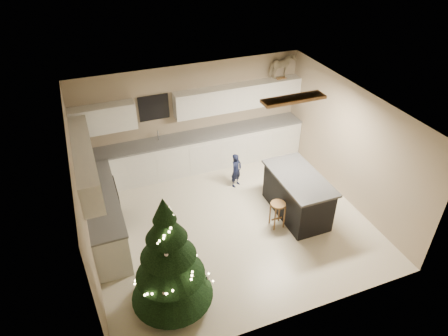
{
  "coord_description": "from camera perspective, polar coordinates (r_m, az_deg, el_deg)",
  "views": [
    {
      "loc": [
        -2.41,
        -5.86,
        5.66
      ],
      "look_at": [
        0.0,
        0.35,
        1.15
      ],
      "focal_mm": 32.0,
      "sensor_mm": 36.0,
      "label": 1
    }
  ],
  "objects": [
    {
      "name": "island",
      "position": [
        8.57,
        10.41,
        -3.78
      ],
      "size": [
        0.9,
        1.7,
        0.95
      ],
      "color": "black",
      "rests_on": "ground_plane"
    },
    {
      "name": "cabinetry",
      "position": [
        9.09,
        -8.34,
        1.06
      ],
      "size": [
        5.5,
        3.2,
        2.0
      ],
      "color": "white",
      "rests_on": "ground_plane"
    },
    {
      "name": "christmas_tree",
      "position": [
        6.47,
        -7.79,
        -13.45
      ],
      "size": [
        1.4,
        1.35,
        2.23
      ],
      "rotation": [
        0.0,
        0.0,
        0.28
      ],
      "color": "#3F2816",
      "rests_on": "ground_plane"
    },
    {
      "name": "ground_plane",
      "position": [
        8.5,
        0.86,
        -7.68
      ],
      "size": [
        5.5,
        5.5,
        0.0
      ],
      "primitive_type": "plane",
      "color": "beige"
    },
    {
      "name": "bar_stool",
      "position": [
        8.2,
        7.68,
        -5.82
      ],
      "size": [
        0.3,
        0.3,
        0.58
      ],
      "rotation": [
        0.0,
        0.0,
        0.12
      ],
      "color": "brown",
      "rests_on": "ground_plane"
    },
    {
      "name": "room_shell",
      "position": [
        7.46,
        1.13,
        2.46
      ],
      "size": [
        5.52,
        5.02,
        2.61
      ],
      "color": "tan",
      "rests_on": "ground_plane"
    },
    {
      "name": "toddler",
      "position": [
        9.27,
        1.76,
        -0.33
      ],
      "size": [
        0.37,
        0.33,
        0.85
      ],
      "primitive_type": "imported",
      "rotation": [
        0.0,
        0.0,
        0.52
      ],
      "color": "black",
      "rests_on": "ground_plane"
    },
    {
      "name": "rocking_horse",
      "position": [
        10.01,
        8.27,
        14.15
      ],
      "size": [
        0.72,
        0.44,
        0.59
      ],
      "rotation": [
        0.0,
        0.0,
        1.79
      ],
      "color": "brown",
      "rests_on": "cabinetry"
    }
  ]
}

